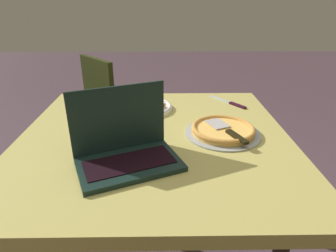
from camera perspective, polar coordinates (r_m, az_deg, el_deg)
The scene contains 7 objects.
dining_table at distance 1.23m, azimuth -2.61°, elevation -4.60°, with size 1.09×1.10×0.77m.
laptop at distance 1.00m, azimuth -8.31°, elevation -4.04°, with size 0.33×0.39×0.25m.
pizza_plate at distance 1.46m, azimuth -4.30°, elevation 3.73°, with size 0.26×0.26×0.04m.
pizza_tray at distance 1.23m, azimuth 10.67°, elevation -0.80°, with size 0.31×0.31×0.04m.
table_knife at distance 1.57m, azimuth 12.14°, elevation 4.40°, with size 0.21×0.16×0.01m.
drink_cup at distance 1.22m, azimuth -11.73°, elevation 1.14°, with size 0.07×0.07×0.11m.
chair_near at distance 2.21m, azimuth -15.41°, elevation 2.33°, with size 0.57×0.57×0.89m.
Camera 1 is at (-1.07, -0.04, 1.31)m, focal length 31.25 mm.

